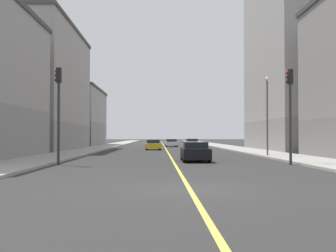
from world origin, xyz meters
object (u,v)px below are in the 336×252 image
Objects in this scene: traffic_light_right_near at (58,102)px; car_white at (171,143)px; car_black at (195,152)px; building_right_midblock at (32,89)px; car_yellow at (153,145)px; street_lamp_left_near at (267,107)px; car_silver at (192,143)px; building_right_distant at (69,117)px; car_teal at (191,143)px; building_left_mid at (304,54)px; traffic_light_left_near at (290,103)px.

car_white is at bearing 79.32° from traffic_light_right_near.
car_black is (0.41, -39.56, 0.05)m from car_white.
building_right_midblock reaches higher than car_yellow.
street_lamp_left_near reaches higher than car_yellow.
building_right_midblock is 4.81× the size of car_silver.
traffic_light_right_near is at bearing -148.51° from street_lamp_left_near.
car_yellow is at bearing -116.75° from car_silver.
building_right_midblock is at bearing 143.97° from street_lamp_left_near.
building_right_distant is at bearing 161.54° from car_white.
street_lamp_left_near is at bearing -36.03° from building_right_midblock.
building_right_midblock reaches higher than car_teal.
street_lamp_left_near is at bearing 41.66° from car_black.
car_black is at bearing -68.21° from building_right_distant.
building_left_mid is 4.00× the size of traffic_light_right_near.
traffic_light_right_near reaches higher than car_white.
car_white is (-3.08, 4.06, -0.03)m from car_silver.
car_yellow is (5.36, 27.34, -3.18)m from traffic_light_right_near.
building_left_mid reaches higher than street_lamp_left_near.
building_left_mid is 5.68× the size of car_black.
car_silver is at bearing 63.25° from car_yellow.
building_left_mid is at bearing -3.75° from building_right_midblock.
building_right_distant is 49.87m from traffic_light_right_near.
car_yellow is at bearing 97.52° from car_black.
traffic_light_left_near reaches higher than car_teal.
street_lamp_left_near is 1.58× the size of car_black.
traffic_light_left_near is 28.85m from car_yellow.
traffic_light_left_near reaches higher than car_white.
car_yellow is (-2.75, -15.63, 0.00)m from car_white.
car_silver is at bearing -92.36° from car_teal.
car_silver is at bearing 73.96° from traffic_light_right_near.
traffic_light_left_near is at bearing -111.24° from building_left_mid.
traffic_light_left_near is 7.17m from car_black.
car_silver is 1.11× the size of car_yellow.
car_silver is 6.01m from car_teal.
street_lamp_left_near is 9.36m from car_black.
street_lamp_left_near is 30.16m from car_silver.
car_teal is at bearing 40.09° from building_right_midblock.
car_black is at bearing -89.41° from car_white.
car_silver is at bearing 131.90° from building_left_mid.
car_black is (18.19, -45.50, -4.38)m from building_right_distant.
traffic_light_left_near is 1.42× the size of car_yellow.
car_teal is at bearing 75.72° from traffic_light_right_near.
building_right_midblock is 24.81m from car_white.
traffic_light_left_near reaches higher than car_yellow.
car_black is (-2.92, -41.50, 0.04)m from car_teal.
traffic_light_left_near is 0.89× the size of street_lamp_left_near.
building_right_midblock is 36.22m from traffic_light_left_near.
car_yellow reaches higher than car_white.
street_lamp_left_near is at bearing -118.85° from building_left_mid.
car_black is at bearing -138.34° from street_lamp_left_near.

